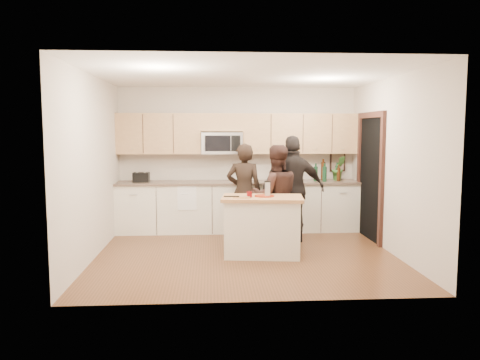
{
  "coord_description": "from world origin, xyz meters",
  "views": [
    {
      "loc": [
        -0.53,
        -6.97,
        1.89
      ],
      "look_at": [
        -0.06,
        0.35,
        1.11
      ],
      "focal_mm": 35.0,
      "sensor_mm": 36.0,
      "label": 1
    }
  ],
  "objects": [
    {
      "name": "drink_glass",
      "position": [
        0.05,
        -0.13,
        0.94
      ],
      "size": [
        0.08,
        0.08,
        0.09
      ],
      "primitive_type": "cylinder",
      "color": "#650B0C",
      "rests_on": "island"
    },
    {
      "name": "framed_picture",
      "position": [
        1.95,
        1.98,
        1.28
      ],
      "size": [
        0.3,
        0.03,
        0.38
      ],
      "color": "black",
      "rests_on": "ground"
    },
    {
      "name": "knife",
      "position": [
        -0.07,
        -0.17,
        0.92
      ],
      "size": [
        0.19,
        0.05,
        0.01
      ],
      "primitive_type": "cube",
      "rotation": [
        0.0,
        0.0,
        -0.12
      ],
      "color": "silver",
      "rests_on": "cutting_board"
    },
    {
      "name": "floor",
      "position": [
        0.0,
        0.0,
        0.0
      ],
      "size": [
        4.5,
        4.5,
        0.0
      ],
      "primitive_type": "plane",
      "color": "brown",
      "rests_on": "ground"
    },
    {
      "name": "microwave",
      "position": [
        -0.31,
        1.8,
        1.65
      ],
      "size": [
        0.76,
        0.41,
        0.4
      ],
      "color": "silver",
      "rests_on": "ground"
    },
    {
      "name": "doorway",
      "position": [
        2.23,
        0.9,
        1.16
      ],
      "size": [
        0.06,
        1.25,
        2.2
      ],
      "color": "black",
      "rests_on": "ground"
    },
    {
      "name": "upper_cabinetry",
      "position": [
        0.03,
        1.83,
        1.84
      ],
      "size": [
        4.5,
        0.33,
        0.75
      ],
      "color": "tan",
      "rests_on": "ground"
    },
    {
      "name": "woman_left",
      "position": [
        0.05,
        1.02,
        0.83
      ],
      "size": [
        0.64,
        0.46,
        1.66
      ],
      "primitive_type": "imported",
      "rotation": [
        0.0,
        0.0,
        3.04
      ],
      "color": "black",
      "rests_on": "ground"
    },
    {
      "name": "cutting_board",
      "position": [
        -0.07,
        -0.16,
        0.91
      ],
      "size": [
        0.27,
        0.22,
        0.02
      ],
      "primitive_type": "cube",
      "rotation": [
        0.0,
        0.0,
        -0.12
      ],
      "color": "#B07D49",
      "rests_on": "island"
    },
    {
      "name": "back_cabinetry",
      "position": [
        0.0,
        1.69,
        0.47
      ],
      "size": [
        4.5,
        0.66,
        0.94
      ],
      "color": "silver",
      "rests_on": "ground"
    },
    {
      "name": "red_plate",
      "position": [
        0.28,
        -0.06,
        0.91
      ],
      "size": [
        0.3,
        0.3,
        0.02
      ],
      "primitive_type": "cylinder",
      "color": "#99260D",
      "rests_on": "island"
    },
    {
      "name": "woman_right",
      "position": [
        0.87,
        0.8,
        0.9
      ],
      "size": [
        1.06,
        0.46,
        1.8
      ],
      "primitive_type": "imported",
      "rotation": [
        0.0,
        0.0,
        3.13
      ],
      "color": "black",
      "rests_on": "ground"
    },
    {
      "name": "room_shell",
      "position": [
        0.0,
        0.0,
        1.73
      ],
      "size": [
        4.52,
        4.02,
        2.71
      ],
      "color": "#BBAFA0",
      "rests_on": "ground"
    },
    {
      "name": "island",
      "position": [
        0.25,
        -0.07,
        0.45
      ],
      "size": [
        1.28,
        0.84,
        0.9
      ],
      "rotation": [
        0.0,
        0.0,
        -0.12
      ],
      "color": "silver",
      "rests_on": "ground"
    },
    {
      "name": "bottle_cluster",
      "position": [
        1.66,
        1.69,
        1.12
      ],
      "size": [
        0.5,
        0.35,
        0.4
      ],
      "color": "#10311B",
      "rests_on": "back_cabinetry"
    },
    {
      "name": "box_grater",
      "position": [
        0.32,
        -0.11,
        1.03
      ],
      "size": [
        0.09,
        0.05,
        0.22
      ],
      "color": "silver",
      "rests_on": "red_plate"
    },
    {
      "name": "tongs",
      "position": [
        -0.22,
        -0.19,
        0.92
      ],
      "size": [
        0.23,
        0.06,
        0.02
      ],
      "primitive_type": "cube",
      "rotation": [
        0.0,
        0.0,
        -0.12
      ],
      "color": "black",
      "rests_on": "cutting_board"
    },
    {
      "name": "dish_towel",
      "position": [
        -0.95,
        1.5,
        0.8
      ],
      "size": [
        0.34,
        0.6,
        0.48
      ],
      "color": "white",
      "rests_on": "ground"
    },
    {
      "name": "woman_center",
      "position": [
        0.53,
        0.48,
        0.83
      ],
      "size": [
        0.87,
        0.71,
        1.66
      ],
      "primitive_type": "imported",
      "rotation": [
        0.0,
        0.0,
        3.25
      ],
      "color": "black",
      "rests_on": "ground"
    },
    {
      "name": "toaster",
      "position": [
        -1.8,
        1.67,
        1.03
      ],
      "size": [
        0.29,
        0.22,
        0.18
      ],
      "color": "black",
      "rests_on": "back_cabinetry"
    },
    {
      "name": "orchid",
      "position": [
        1.9,
        1.72,
        1.17
      ],
      "size": [
        0.27,
        0.23,
        0.46
      ],
      "primitive_type": "imported",
      "rotation": [
        0.0,
        0.0,
        0.09
      ],
      "color": "#39722D",
      "rests_on": "back_cabinetry"
    }
  ]
}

